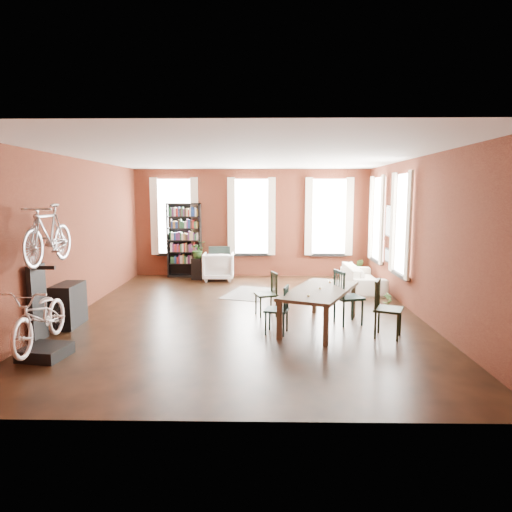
{
  "coord_description": "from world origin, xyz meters",
  "views": [
    {
      "loc": [
        0.39,
        -9.16,
        2.45
      ],
      "look_at": [
        0.2,
        0.6,
        1.13
      ],
      "focal_mm": 32.0,
      "sensor_mm": 36.0,
      "label": 1
    }
  ],
  "objects_px": {
    "console_table": "(69,305)",
    "dining_table": "(320,308)",
    "dining_chair_b": "(266,294)",
    "cream_sofa": "(363,273)",
    "white_armchair": "(218,265)",
    "bike_trainer": "(45,352)",
    "dining_chair_c": "(388,309)",
    "plant_stand": "(198,269)",
    "bookshelf": "(184,240)",
    "bicycle_floor": "(39,289)",
    "dining_chair_a": "(277,310)",
    "dining_chair_d": "(349,297)"
  },
  "relations": [
    {
      "from": "console_table",
      "to": "bookshelf",
      "type": "bearing_deg",
      "value": 76.17
    },
    {
      "from": "bookshelf",
      "to": "dining_chair_b",
      "type": "bearing_deg",
      "value": -61.18
    },
    {
      "from": "bookshelf",
      "to": "dining_chair_d",
      "type": "bearing_deg",
      "value": -51.2
    },
    {
      "from": "bookshelf",
      "to": "bicycle_floor",
      "type": "bearing_deg",
      "value": -97.95
    },
    {
      "from": "white_armchair",
      "to": "cream_sofa",
      "type": "bearing_deg",
      "value": 161.19
    },
    {
      "from": "dining_chair_a",
      "to": "white_armchair",
      "type": "relative_size",
      "value": 0.97
    },
    {
      "from": "white_armchair",
      "to": "console_table",
      "type": "distance_m",
      "value": 5.22
    },
    {
      "from": "dining_table",
      "to": "dining_chair_b",
      "type": "height_order",
      "value": "dining_chair_b"
    },
    {
      "from": "dining_chair_a",
      "to": "bike_trainer",
      "type": "relative_size",
      "value": 1.39
    },
    {
      "from": "dining_chair_c",
      "to": "plant_stand",
      "type": "distance_m",
      "value": 6.7
    },
    {
      "from": "dining_chair_c",
      "to": "console_table",
      "type": "relative_size",
      "value": 1.23
    },
    {
      "from": "dining_chair_a",
      "to": "dining_chair_d",
      "type": "height_order",
      "value": "dining_chair_d"
    },
    {
      "from": "dining_chair_c",
      "to": "bicycle_floor",
      "type": "xyz_separation_m",
      "value": [
        -5.49,
        -1.1,
        0.56
      ]
    },
    {
      "from": "cream_sofa",
      "to": "plant_stand",
      "type": "relative_size",
      "value": 3.38
    },
    {
      "from": "dining_chair_c",
      "to": "white_armchair",
      "type": "height_order",
      "value": "dining_chair_c"
    },
    {
      "from": "dining_table",
      "to": "cream_sofa",
      "type": "relative_size",
      "value": 1.02
    },
    {
      "from": "cream_sofa",
      "to": "bike_trainer",
      "type": "xyz_separation_m",
      "value": [
        -5.87,
        -5.2,
        -0.32
      ]
    },
    {
      "from": "plant_stand",
      "to": "bicycle_floor",
      "type": "xyz_separation_m",
      "value": [
        -1.43,
        -6.44,
        0.75
      ]
    },
    {
      "from": "dining_chair_b",
      "to": "dining_chair_c",
      "type": "xyz_separation_m",
      "value": [
        2.1,
        -1.38,
        0.05
      ]
    },
    {
      "from": "dining_table",
      "to": "bicycle_floor",
      "type": "height_order",
      "value": "bicycle_floor"
    },
    {
      "from": "dining_chair_a",
      "to": "bookshelf",
      "type": "relative_size",
      "value": 0.39
    },
    {
      "from": "bookshelf",
      "to": "console_table",
      "type": "height_order",
      "value": "bookshelf"
    },
    {
      "from": "console_table",
      "to": "dining_chair_c",
      "type": "bearing_deg",
      "value": -5.69
    },
    {
      "from": "dining_chair_a",
      "to": "dining_chair_b",
      "type": "relative_size",
      "value": 0.97
    },
    {
      "from": "dining_chair_d",
      "to": "console_table",
      "type": "bearing_deg",
      "value": 75.43
    },
    {
      "from": "cream_sofa",
      "to": "bike_trainer",
      "type": "bearing_deg",
      "value": 131.52
    },
    {
      "from": "cream_sofa",
      "to": "plant_stand",
      "type": "bearing_deg",
      "value": 74.31
    },
    {
      "from": "plant_stand",
      "to": "cream_sofa",
      "type": "bearing_deg",
      "value": -15.69
    },
    {
      "from": "dining_chair_a",
      "to": "dining_chair_d",
      "type": "bearing_deg",
      "value": 128.22
    },
    {
      "from": "plant_stand",
      "to": "dining_chair_c",
      "type": "bearing_deg",
      "value": -52.8
    },
    {
      "from": "dining_chair_c",
      "to": "bicycle_floor",
      "type": "height_order",
      "value": "bicycle_floor"
    },
    {
      "from": "dining_chair_b",
      "to": "cream_sofa",
      "type": "bearing_deg",
      "value": 119.32
    },
    {
      "from": "console_table",
      "to": "bicycle_floor",
      "type": "xyz_separation_m",
      "value": [
        0.32,
        -1.68,
        0.65
      ]
    },
    {
      "from": "dining_chair_b",
      "to": "console_table",
      "type": "distance_m",
      "value": 3.79
    },
    {
      "from": "dining_table",
      "to": "bookshelf",
      "type": "distance_m",
      "value": 6.29
    },
    {
      "from": "plant_stand",
      "to": "dining_table",
      "type": "bearing_deg",
      "value": -58.48
    },
    {
      "from": "bike_trainer",
      "to": "plant_stand",
      "type": "bearing_deg",
      "value": 77.8
    },
    {
      "from": "dining_chair_a",
      "to": "dining_table",
      "type": "bearing_deg",
      "value": 128.14
    },
    {
      "from": "console_table",
      "to": "white_armchair",
      "type": "bearing_deg",
      "value": 63.3
    },
    {
      "from": "dining_chair_c",
      "to": "bike_trainer",
      "type": "bearing_deg",
      "value": 124.33
    },
    {
      "from": "dining_table",
      "to": "bike_trainer",
      "type": "xyz_separation_m",
      "value": [
        -4.33,
        -1.67,
        -0.27
      ]
    },
    {
      "from": "cream_sofa",
      "to": "console_table",
      "type": "height_order",
      "value": "cream_sofa"
    },
    {
      "from": "bookshelf",
      "to": "dining_chair_a",
      "type": "bearing_deg",
      "value": -65.08
    },
    {
      "from": "console_table",
      "to": "dining_table",
      "type": "bearing_deg",
      "value": -0.36
    },
    {
      "from": "bicycle_floor",
      "to": "bike_trainer",
      "type": "bearing_deg",
      "value": -27.34
    },
    {
      "from": "console_table",
      "to": "plant_stand",
      "type": "height_order",
      "value": "console_table"
    },
    {
      "from": "cream_sofa",
      "to": "bike_trainer",
      "type": "relative_size",
      "value": 3.39
    },
    {
      "from": "bookshelf",
      "to": "cream_sofa",
      "type": "relative_size",
      "value": 1.06
    },
    {
      "from": "dining_chair_b",
      "to": "plant_stand",
      "type": "xyz_separation_m",
      "value": [
        -1.95,
        3.96,
        -0.13
      ]
    },
    {
      "from": "white_armchair",
      "to": "bike_trainer",
      "type": "relative_size",
      "value": 1.44
    }
  ]
}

